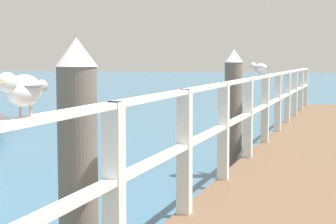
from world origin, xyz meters
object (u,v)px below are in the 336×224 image
dock_piling_far (233,113)px  seagull_foreground (23,89)px  dock_piling_near (78,180)px  seagull_background (260,68)px

dock_piling_far → seagull_foreground: dock_piling_far is taller
dock_piling_near → dock_piling_far: (0.00, 5.35, 0.00)m
dock_piling_far → seagull_background: 0.85m
dock_piling_far → seagull_background: size_ratio=5.02×
dock_piling_far → seagull_background: bearing=34.3°
dock_piling_far → seagull_background: dock_piling_far is taller
seagull_foreground → dock_piling_near: bearing=-81.5°
seagull_foreground → seagull_background: size_ratio=1.19×
dock_piling_near → seagull_background: dock_piling_near is taller
dock_piling_far → seagull_foreground: size_ratio=4.23×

